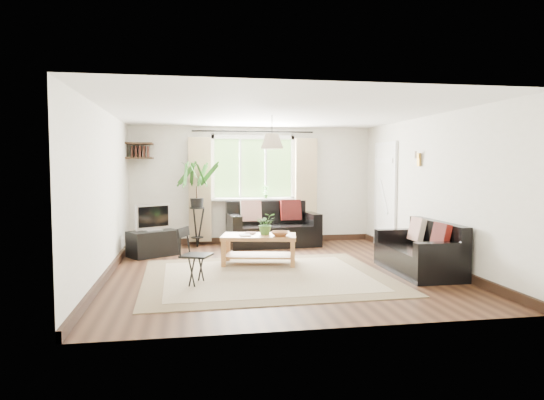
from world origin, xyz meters
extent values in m
plane|color=black|center=(0.00, 0.00, 0.00)|extent=(5.50, 5.50, 0.00)
plane|color=white|center=(0.00, 0.00, 2.40)|extent=(5.50, 5.50, 0.00)
cube|color=beige|center=(0.00, 2.75, 1.20)|extent=(5.00, 0.02, 2.40)
cube|color=beige|center=(0.00, -2.75, 1.20)|extent=(5.00, 0.02, 2.40)
cube|color=beige|center=(-2.50, 0.00, 1.20)|extent=(0.02, 5.50, 2.40)
cube|color=beige|center=(2.50, 0.00, 1.20)|extent=(0.02, 5.50, 2.40)
cube|color=beige|center=(-0.23, -0.44, 0.01)|extent=(3.55, 3.06, 0.02)
cube|color=silver|center=(2.47, 1.70, 1.00)|extent=(0.06, 0.96, 2.06)
imported|color=#3D6E2C|center=(-0.09, 0.47, 0.66)|extent=(0.33, 0.29, 0.35)
imported|color=#925A32|center=(0.11, 0.26, 0.52)|extent=(0.37, 0.37, 0.07)
imported|color=white|center=(-0.52, 0.40, 0.49)|extent=(0.17, 0.24, 0.02)
imported|color=brown|center=(-0.41, 0.61, 0.50)|extent=(0.22, 0.26, 0.02)
cube|color=black|center=(-1.95, 1.51, 0.23)|extent=(0.96, 0.85, 0.45)
imported|color=#2D6023|center=(0.25, 2.63, 1.06)|extent=(0.14, 0.10, 0.27)
camera|label=1|loc=(-1.31, -7.24, 1.59)|focal=32.00mm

